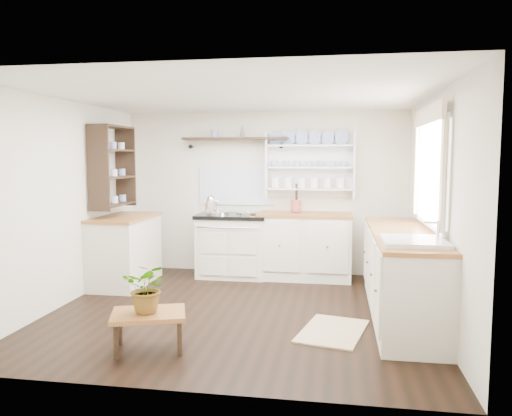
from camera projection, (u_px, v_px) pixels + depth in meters
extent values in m
cube|color=black|center=(240.00, 311.00, 5.40)|extent=(4.00, 3.80, 0.01)
cube|color=beige|center=(265.00, 193.00, 7.15)|extent=(4.00, 0.02, 2.30)
cube|color=beige|center=(436.00, 209.00, 4.97)|extent=(0.02, 3.80, 2.30)
cube|color=beige|center=(65.00, 203.00, 5.60)|extent=(0.02, 3.80, 2.30)
cube|color=white|center=(239.00, 95.00, 5.17)|extent=(4.00, 3.80, 0.01)
cube|color=white|center=(430.00, 173.00, 5.09)|extent=(0.04, 1.40, 1.00)
cube|color=white|center=(428.00, 173.00, 5.09)|extent=(0.02, 1.50, 1.10)
cube|color=#FFE9CB|center=(428.00, 115.00, 5.04)|extent=(0.04, 1.55, 0.18)
cube|color=silver|center=(233.00, 247.00, 6.97)|extent=(0.94, 0.61, 0.82)
cube|color=black|center=(233.00, 216.00, 6.92)|extent=(0.98, 0.65, 0.05)
cylinder|color=silver|center=(218.00, 213.00, 6.95)|extent=(0.32, 0.32, 0.03)
cylinder|color=silver|center=(248.00, 213.00, 6.88)|extent=(0.32, 0.32, 0.03)
cylinder|color=silver|center=(227.00, 228.00, 6.60)|extent=(0.84, 0.02, 0.02)
cube|color=beige|center=(305.00, 247.00, 6.83)|extent=(1.25, 0.60, 0.88)
cube|color=brown|center=(305.00, 215.00, 6.79)|extent=(1.27, 0.63, 0.04)
cube|color=beige|center=(402.00, 275.00, 5.19)|extent=(0.60, 2.40, 0.88)
cube|color=brown|center=(403.00, 233.00, 5.14)|extent=(0.62, 2.43, 0.04)
cube|color=white|center=(414.00, 255.00, 4.41)|extent=(0.55, 0.60, 0.28)
cylinder|color=silver|center=(438.00, 233.00, 4.36)|extent=(0.02, 0.02, 0.22)
cube|color=beige|center=(125.00, 251.00, 6.51)|extent=(0.60, 1.10, 0.88)
cube|color=brown|center=(124.00, 218.00, 6.47)|extent=(0.62, 1.13, 0.04)
cube|color=white|center=(310.00, 165.00, 6.99)|extent=(1.20, 0.03, 0.90)
cube|color=white|center=(310.00, 165.00, 6.90)|extent=(1.20, 0.22, 0.02)
cylinder|color=navy|center=(310.00, 146.00, 6.88)|extent=(0.20, 0.02, 0.20)
cube|color=black|center=(235.00, 139.00, 7.01)|extent=(1.50, 0.24, 0.04)
cone|color=black|center=(192.00, 147.00, 7.19)|extent=(0.06, 0.20, 0.06)
cone|color=black|center=(282.00, 146.00, 6.99)|extent=(0.06, 0.20, 0.06)
cube|color=black|center=(113.00, 166.00, 6.42)|extent=(0.28, 0.80, 1.05)
cylinder|color=#AB4A3E|center=(296.00, 206.00, 6.88)|extent=(0.14, 0.14, 0.16)
cube|color=brown|center=(149.00, 314.00, 4.28)|extent=(0.73, 0.61, 0.04)
cylinder|color=black|center=(116.00, 342.00, 4.09)|extent=(0.04, 0.04, 0.30)
cylinder|color=black|center=(120.00, 328.00, 4.42)|extent=(0.04, 0.04, 0.30)
cylinder|color=black|center=(180.00, 339.00, 4.17)|extent=(0.04, 0.04, 0.30)
cylinder|color=black|center=(179.00, 325.00, 4.50)|extent=(0.04, 0.04, 0.30)
imported|color=#3F7233|center=(148.00, 287.00, 4.25)|extent=(0.42, 0.37, 0.43)
cube|color=#947256|center=(333.00, 331.00, 4.76)|extent=(0.73, 0.95, 0.02)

